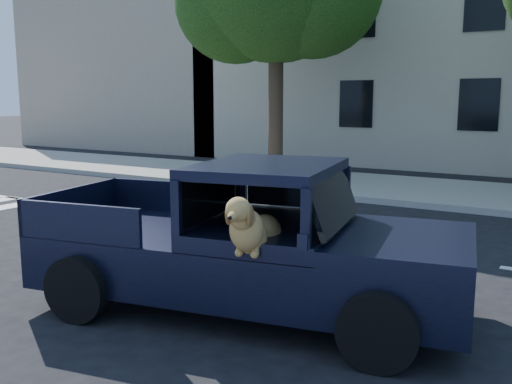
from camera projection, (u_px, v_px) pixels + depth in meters
ground at (179, 298)px, 7.03m from camera, size 120.00×120.00×0.00m
far_sidewalk at (402, 189)px, 14.79m from camera, size 60.00×4.00×0.15m
lane_stripes at (417, 255)px, 8.88m from camera, size 21.60×0.14×0.01m
building_left at (149, 64)px, 27.94m from camera, size 12.00×6.00×8.00m
pickup_truck at (241, 262)px, 6.53m from camera, size 5.10×2.83×1.73m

